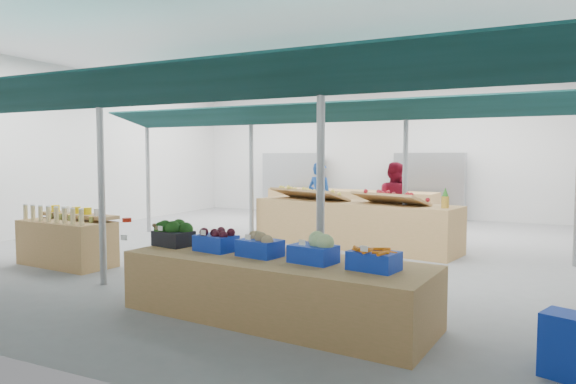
# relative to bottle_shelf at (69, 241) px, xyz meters

# --- Properties ---
(floor) EXTENTS (13.00, 13.00, 0.00)m
(floor) POSITION_rel_bottle_shelf_xyz_m (2.59, 3.23, -0.43)
(floor) COLOR slate
(floor) RESTS_ON ground
(hall) EXTENTS (13.00, 13.00, 13.00)m
(hall) POSITION_rel_bottle_shelf_xyz_m (2.59, 4.67, 2.21)
(hall) COLOR silver
(hall) RESTS_ON ground
(pole_grid) EXTENTS (10.00, 4.60, 3.00)m
(pole_grid) POSITION_rel_bottle_shelf_xyz_m (3.34, 1.48, 1.38)
(pole_grid) COLOR gray
(pole_grid) RESTS_ON floor
(awnings) EXTENTS (9.50, 7.08, 0.30)m
(awnings) POSITION_rel_bottle_shelf_xyz_m (3.34, 1.48, 2.35)
(awnings) COLOR black
(awnings) RESTS_ON pole_grid
(back_shelving_left) EXTENTS (2.00, 0.50, 2.00)m
(back_shelving_left) POSITION_rel_bottle_shelf_xyz_m (0.09, 9.23, 0.57)
(back_shelving_left) COLOR #B23F33
(back_shelving_left) RESTS_ON floor
(back_shelving_right) EXTENTS (2.00, 0.50, 2.00)m
(back_shelving_right) POSITION_rel_bottle_shelf_xyz_m (4.59, 9.23, 0.57)
(back_shelving_right) COLOR #B23F33
(back_shelving_right) RESTS_ON floor
(bottle_shelf) EXTENTS (1.84, 1.22, 1.07)m
(bottle_shelf) POSITION_rel_bottle_shelf_xyz_m (0.00, 0.00, 0.00)
(bottle_shelf) COLOR olive
(bottle_shelf) RESTS_ON floor
(veg_counter) EXTENTS (3.83, 1.60, 0.72)m
(veg_counter) POSITION_rel_bottle_shelf_xyz_m (4.65, -1.11, -0.07)
(veg_counter) COLOR olive
(veg_counter) RESTS_ON floor
(fruit_counter) EXTENTS (4.59, 1.92, 0.96)m
(fruit_counter) POSITION_rel_bottle_shelf_xyz_m (3.95, 3.91, 0.05)
(fruit_counter) COLOR olive
(fruit_counter) RESTS_ON floor
(far_counter) EXTENTS (5.17, 1.49, 0.92)m
(far_counter) POSITION_rel_bottle_shelf_xyz_m (2.50, 7.99, 0.03)
(far_counter) COLOR olive
(far_counter) RESTS_ON floor
(crate_stack) EXTENTS (0.56, 0.47, 0.56)m
(crate_stack) POSITION_rel_bottle_shelf_xyz_m (7.72, -1.48, -0.15)
(crate_stack) COLOR #1031B3
(crate_stack) RESTS_ON floor
(vendor_left) EXTENTS (0.72, 0.55, 1.79)m
(vendor_left) POSITION_rel_bottle_shelf_xyz_m (2.75, 5.01, 0.46)
(vendor_left) COLOR #1946A4
(vendor_left) RESTS_ON floor
(vendor_right) EXTENTS (0.98, 0.83, 1.79)m
(vendor_right) POSITION_rel_bottle_shelf_xyz_m (4.55, 5.01, 0.46)
(vendor_right) COLOR maroon
(vendor_right) RESTS_ON floor
(crate_broccoli) EXTENTS (0.56, 0.45, 0.35)m
(crate_broccoli) POSITION_rel_bottle_shelf_xyz_m (3.05, -0.95, 0.45)
(crate_broccoli) COLOR black
(crate_broccoli) RESTS_ON veg_counter
(crate_beets) EXTENTS (0.56, 0.45, 0.29)m
(crate_beets) POSITION_rel_bottle_shelf_xyz_m (3.77, -1.02, 0.43)
(crate_beets) COLOR #1031B3
(crate_beets) RESTS_ON veg_counter
(crate_celeriac) EXTENTS (0.56, 0.45, 0.31)m
(crate_celeriac) POSITION_rel_bottle_shelf_xyz_m (4.44, -1.09, 0.44)
(crate_celeriac) COLOR #1031B3
(crate_celeriac) RESTS_ON veg_counter
(crate_cabbage) EXTENTS (0.56, 0.45, 0.35)m
(crate_cabbage) POSITION_rel_bottle_shelf_xyz_m (5.16, -1.16, 0.45)
(crate_cabbage) COLOR #1031B3
(crate_cabbage) RESTS_ON veg_counter
(crate_carrots) EXTENTS (0.56, 0.45, 0.29)m
(crate_carrots) POSITION_rel_bottle_shelf_xyz_m (5.88, -1.23, 0.40)
(crate_carrots) COLOR #1031B3
(crate_carrots) RESTS_ON veg_counter
(sparrow) EXTENTS (0.12, 0.09, 0.11)m
(sparrow) POSITION_rel_bottle_shelf_xyz_m (2.87, -1.07, 0.54)
(sparrow) COLOR brown
(sparrow) RESTS_ON crate_broccoli
(pole_ribbon) EXTENTS (0.12, 0.12, 0.28)m
(pole_ribbon) POSITION_rel_bottle_shelf_xyz_m (2.65, -1.40, 0.65)
(pole_ribbon) COLOR red
(pole_ribbon) RESTS_ON pole_grid
(apple_heap_yellow) EXTENTS (2.02, 1.38, 0.27)m
(apple_heap_yellow) POSITION_rel_bottle_shelf_xyz_m (2.89, 4.02, 0.69)
(apple_heap_yellow) COLOR #997247
(apple_heap_yellow) RESTS_ON fruit_counter
(apple_heap_red) EXTENTS (1.65, 1.23, 0.27)m
(apple_heap_red) POSITION_rel_bottle_shelf_xyz_m (4.82, 3.63, 0.69)
(apple_heap_red) COLOR #997247
(apple_heap_red) RESTS_ON fruit_counter
(pineapple) EXTENTS (0.14, 0.14, 0.39)m
(pineapple) POSITION_rel_bottle_shelf_xyz_m (5.91, 3.41, 0.71)
(pineapple) COLOR #8C6019
(pineapple) RESTS_ON fruit_counter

